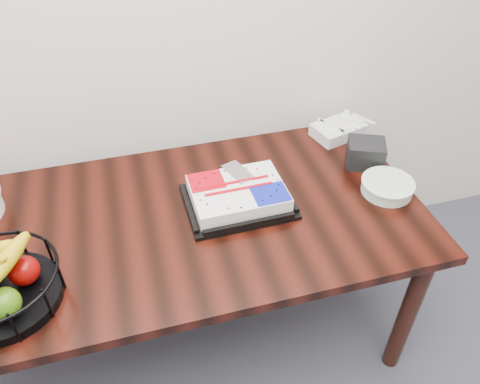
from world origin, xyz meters
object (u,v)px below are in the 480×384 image
object	(u,v)px
table	(183,234)
cake_tray	(238,196)
plate_stack	(387,187)
napkin_box	(366,153)

from	to	relation	value
table	cake_tray	size ratio (longest dim) A/B	4.50
plate_stack	napkin_box	distance (m)	0.19
plate_stack	napkin_box	size ratio (longest dim) A/B	1.38
table	napkin_box	distance (m)	0.82
table	plate_stack	size ratio (longest dim) A/B	8.84
plate_stack	napkin_box	xyz separation A→B (m)	(0.00, 0.19, 0.03)
cake_tray	napkin_box	distance (m)	0.59
table	napkin_box	world-z (taller)	napkin_box
table	plate_stack	bearing A→B (deg)	-5.04
cake_tray	plate_stack	xyz separation A→B (m)	(0.58, -0.09, -0.01)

